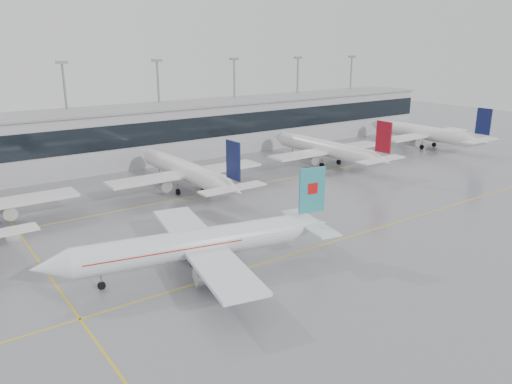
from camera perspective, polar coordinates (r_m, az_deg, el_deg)
ground at (r=66.74m, az=6.05°, el=-6.52°), size 320.00×320.00×0.00m
taxi_line_main at (r=66.74m, az=6.05°, el=-6.51°), size 120.00×0.25×0.01m
taxi_line_north at (r=89.93m, az=-6.69°, el=-0.39°), size 120.00×0.25×0.01m
taxi_line_cross at (r=66.87m, az=-23.23°, el=-7.80°), size 0.25×60.00×0.01m
terminal at (r=116.92m, az=-14.51°, el=6.16°), size 180.00×15.00×12.00m
terminal_glass at (r=109.75m, az=-13.10°, el=6.40°), size 180.00×0.20×5.00m
terminal_roof at (r=116.02m, az=-14.73°, el=9.17°), size 182.00×16.00×0.40m
light_masts at (r=121.48m, az=-15.82°, el=9.94°), size 156.40×1.00×22.60m
air_canada_jet at (r=59.27m, az=-6.47°, el=-5.86°), size 35.78×28.83×11.23m
parked_jet_c at (r=92.08m, az=-7.89°, el=2.36°), size 29.64×36.96×11.72m
parked_jet_d at (r=112.20m, az=8.14°, el=4.91°), size 29.64×36.96×11.72m
parked_jet_e at (r=138.39m, az=18.78°, el=6.39°), size 29.64×36.96×11.72m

